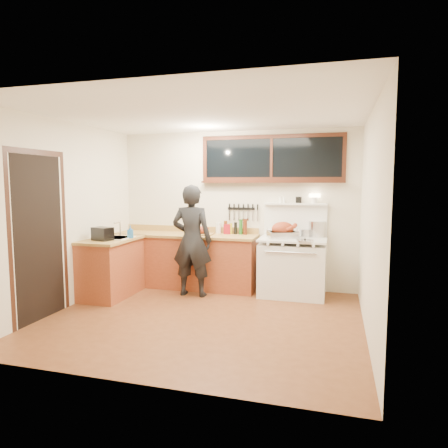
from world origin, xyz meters
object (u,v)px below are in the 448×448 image
(vintage_stove, at_px, (293,266))
(roast_turkey, at_px, (283,231))
(man, at_px, (192,241))
(cutting_board, at_px, (201,231))

(vintage_stove, height_order, roast_turkey, vintage_stove)
(man, height_order, cutting_board, man)
(cutting_board, bearing_deg, roast_turkey, -0.26)
(cutting_board, relative_size, roast_turkey, 0.79)
(man, bearing_deg, cutting_board, 90.09)
(cutting_board, distance_m, roast_turkey, 1.35)
(vintage_stove, height_order, cutting_board, vintage_stove)
(vintage_stove, xyz_separation_m, cutting_board, (-1.50, -0.00, 0.49))
(vintage_stove, relative_size, cutting_board, 3.74)
(vintage_stove, height_order, man, man)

